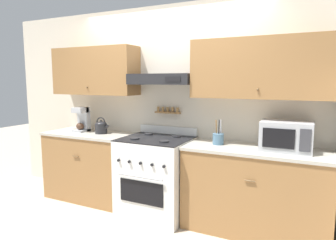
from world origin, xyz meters
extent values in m
plane|color=#B2A38E|center=(0.00, 0.00, 0.00)|extent=(16.00, 16.00, 0.00)
cube|color=beige|center=(0.00, 0.65, 1.27)|extent=(5.20, 0.08, 2.55)
cube|color=olive|center=(-1.03, 0.44, 1.74)|extent=(1.24, 0.33, 0.63)
sphere|color=brown|center=(-1.03, 0.26, 1.53)|extent=(0.02, 0.02, 0.02)
cube|color=olive|center=(1.15, 0.44, 1.74)|extent=(1.47, 0.33, 0.63)
sphere|color=brown|center=(1.15, 0.26, 1.53)|extent=(0.02, 0.02, 0.02)
cube|color=#232326|center=(0.00, 0.42, 1.63)|extent=(0.80, 0.37, 0.13)
cube|color=black|center=(0.22, 0.23, 1.63)|extent=(0.19, 0.01, 0.06)
cube|color=olive|center=(0.00, 0.57, 1.21)|extent=(0.34, 0.07, 0.02)
cylinder|color=olive|center=(-0.14, 0.57, 1.25)|extent=(0.03, 0.03, 0.06)
cylinder|color=olive|center=(-0.07, 0.57, 1.25)|extent=(0.03, 0.03, 0.06)
cylinder|color=olive|center=(0.00, 0.57, 1.25)|extent=(0.03, 0.03, 0.06)
cylinder|color=olive|center=(0.07, 0.57, 1.25)|extent=(0.03, 0.03, 0.06)
cylinder|color=olive|center=(0.14, 0.57, 1.25)|extent=(0.03, 0.03, 0.06)
cube|color=olive|center=(-1.03, 0.31, 0.44)|extent=(1.24, 0.59, 0.88)
cube|color=#B7B2A3|center=(-1.03, 0.31, 0.90)|extent=(1.27, 0.61, 0.03)
cylinder|color=brown|center=(-1.03, 0.01, 0.66)|extent=(0.10, 0.01, 0.01)
cube|color=olive|center=(1.15, 0.31, 0.44)|extent=(1.47, 0.59, 0.88)
cube|color=#B7B2A3|center=(1.15, 0.31, 0.90)|extent=(1.50, 0.61, 0.03)
cylinder|color=brown|center=(1.15, 0.01, 0.66)|extent=(0.10, 0.01, 0.01)
cube|color=white|center=(0.00, 0.25, 0.46)|extent=(0.80, 0.70, 0.93)
cube|color=black|center=(0.00, -0.11, 0.39)|extent=(0.54, 0.01, 0.26)
cylinder|color=#ADAFB5|center=(0.00, -0.13, 0.57)|extent=(0.56, 0.02, 0.02)
cube|color=black|center=(0.00, 0.25, 0.93)|extent=(0.80, 0.70, 0.01)
cylinder|color=#232326|center=(-0.19, 0.08, 0.95)|extent=(0.11, 0.11, 0.02)
cylinder|color=#232326|center=(0.19, 0.08, 0.95)|extent=(0.11, 0.11, 0.02)
cylinder|color=#232326|center=(-0.19, 0.41, 0.95)|extent=(0.11, 0.11, 0.02)
cylinder|color=#232326|center=(0.19, 0.41, 0.95)|extent=(0.11, 0.11, 0.02)
cylinder|color=black|center=(-0.29, -0.12, 0.72)|extent=(0.03, 0.02, 0.03)
cylinder|color=black|center=(-0.14, -0.12, 0.72)|extent=(0.03, 0.02, 0.03)
cylinder|color=black|center=(0.00, -0.12, 0.72)|extent=(0.03, 0.02, 0.03)
cylinder|color=black|center=(0.14, -0.12, 0.72)|extent=(0.03, 0.02, 0.03)
cylinder|color=black|center=(0.29, -0.12, 0.72)|extent=(0.03, 0.02, 0.03)
cube|color=white|center=(0.00, 0.58, 0.99)|extent=(0.80, 0.04, 0.10)
cylinder|color=#232326|center=(-0.88, 0.34, 0.98)|extent=(0.16, 0.16, 0.13)
ellipsoid|color=#232326|center=(-0.88, 0.34, 1.04)|extent=(0.15, 0.15, 0.07)
sphere|color=black|center=(-0.88, 0.34, 1.09)|extent=(0.02, 0.02, 0.02)
cylinder|color=#232326|center=(-0.80, 0.34, 1.00)|extent=(0.10, 0.04, 0.09)
torus|color=black|center=(-0.88, 0.34, 1.06)|extent=(0.14, 0.01, 0.14)
cube|color=#ADAFB5|center=(-1.22, 0.34, 0.93)|extent=(0.17, 0.21, 0.03)
cube|color=#ADAFB5|center=(-1.22, 0.40, 1.08)|extent=(0.17, 0.08, 0.34)
cube|color=#ADAFB5|center=(-1.22, 0.33, 1.21)|extent=(0.17, 0.17, 0.07)
ellipsoid|color=#4C3323|center=(-1.22, 0.32, 0.99)|extent=(0.11, 0.11, 0.10)
cube|color=#ADAFB5|center=(1.43, 0.36, 1.06)|extent=(0.49, 0.34, 0.30)
cube|color=black|center=(1.37, 0.18, 1.06)|extent=(0.29, 0.01, 0.19)
cube|color=#38383D|center=(1.61, 0.18, 1.06)|extent=(0.10, 0.01, 0.21)
cylinder|color=slate|center=(0.73, 0.34, 0.97)|extent=(0.12, 0.12, 0.12)
cylinder|color=olive|center=(0.71, 0.33, 1.11)|extent=(0.01, 0.05, 0.16)
cylinder|color=#28282B|center=(0.74, 0.34, 1.11)|extent=(0.01, 0.04, 0.16)
cylinder|color=#B2B2B7|center=(0.76, 0.34, 1.11)|extent=(0.01, 0.03, 0.16)
camera|label=1|loc=(1.65, -2.84, 1.61)|focal=32.00mm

